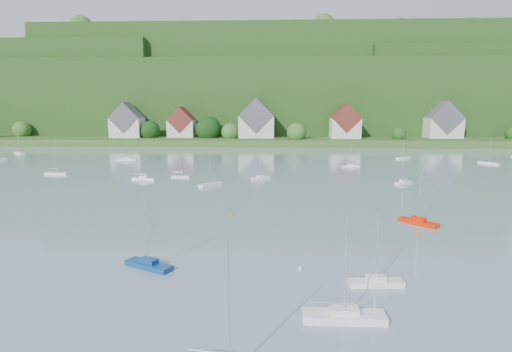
# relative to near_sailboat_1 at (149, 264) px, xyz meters

# --- Properties ---
(far_shore_strip) EXTENTS (600.00, 60.00, 3.00)m
(far_shore_strip) POSITION_rel_near_sailboat_1_xyz_m (0.38, 163.67, 1.07)
(far_shore_strip) COLOR #345520
(far_shore_strip) RESTS_ON ground
(forested_ridge) EXTENTS (620.00, 181.22, 69.89)m
(forested_ridge) POSITION_rel_near_sailboat_1_xyz_m (0.78, 232.24, 22.45)
(forested_ridge) COLOR #133A12
(forested_ridge) RESTS_ON ground
(village_building_0) EXTENTS (14.00, 10.40, 16.00)m
(village_building_0) POSITION_rel_near_sailboat_1_xyz_m (-54.62, 150.67, 9.08)
(village_building_0) COLOR beige
(village_building_0) RESTS_ON far_shore_strip
(village_building_1) EXTENTS (12.00, 9.36, 14.00)m
(village_building_1) POSITION_rel_near_sailboat_1_xyz_m (-29.62, 152.67, 8.32)
(village_building_1) COLOR beige
(village_building_1) RESTS_ON far_shore_strip
(village_building_2) EXTENTS (16.00, 11.44, 18.00)m
(village_building_2) POSITION_rel_near_sailboat_1_xyz_m (5.38, 151.67, 9.84)
(village_building_2) COLOR beige
(village_building_2) RESTS_ON far_shore_strip
(village_building_3) EXTENTS (13.00, 10.40, 15.50)m
(village_building_3) POSITION_rel_near_sailboat_1_xyz_m (45.38, 149.67, 9.00)
(village_building_3) COLOR beige
(village_building_3) RESTS_ON far_shore_strip
(village_building_4) EXTENTS (15.00, 10.40, 16.50)m
(village_building_4) POSITION_rel_near_sailboat_1_xyz_m (90.38, 153.67, 9.16)
(village_building_4) COLOR beige
(village_building_4) RESTS_ON far_shore_strip
(near_sailboat_1) EXTENTS (6.00, 4.21, 7.97)m
(near_sailboat_1) POSITION_rel_near_sailboat_1_xyz_m (0.00, 0.00, 0.00)
(near_sailboat_1) COLOR navy
(near_sailboat_1) RESTS_ON ground
(near_sailboat_3) EXTENTS (5.60, 1.98, 7.42)m
(near_sailboat_3) POSITION_rel_near_sailboat_1_xyz_m (24.26, -3.62, -0.02)
(near_sailboat_3) COLOR white
(near_sailboat_3) RESTS_ON ground
(near_sailboat_4) EXTENTS (6.97, 1.96, 9.41)m
(near_sailboat_4) POSITION_rel_near_sailboat_1_xyz_m (19.94, -10.89, 0.04)
(near_sailboat_4) COLOR white
(near_sailboat_4) RESTS_ON ground
(near_sailboat_5) EXTENTS (5.39, 5.39, 8.04)m
(near_sailboat_5) POSITION_rel_near_sailboat_1_xyz_m (35.91, 19.19, 0.00)
(near_sailboat_5) COLOR red
(near_sailboat_5) RESTS_ON ground
(mooring_buoy_1) EXTENTS (0.45, 0.45, 0.45)m
(mooring_buoy_1) POSITION_rel_near_sailboat_1_xyz_m (16.91, 0.28, -0.43)
(mooring_buoy_1) COLOR white
(mooring_buoy_1) RESTS_ON ground
(mooring_buoy_2) EXTENTS (0.51, 0.51, 0.51)m
(mooring_buoy_2) POSITION_rel_near_sailboat_1_xyz_m (34.00, 13.79, -0.43)
(mooring_buoy_2) COLOR orange
(mooring_buoy_2) RESTS_ON ground
(mooring_buoy_3) EXTENTS (0.39, 0.39, 0.39)m
(mooring_buoy_3) POSITION_rel_near_sailboat_1_xyz_m (7.17, 22.83, -0.43)
(mooring_buoy_3) COLOR orange
(mooring_buoy_3) RESTS_ON ground
(far_sailboat_cluster) EXTENTS (200.88, 65.21, 8.71)m
(far_sailboat_cluster) POSITION_rel_near_sailboat_1_xyz_m (5.76, 79.86, -0.06)
(far_sailboat_cluster) COLOR white
(far_sailboat_cluster) RESTS_ON ground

